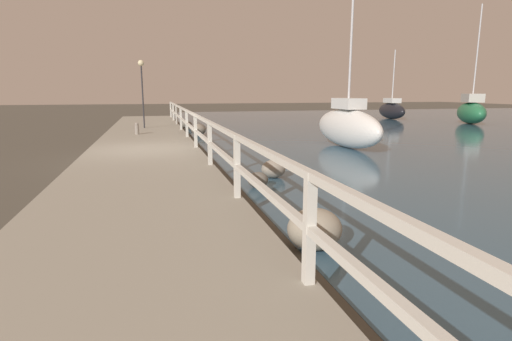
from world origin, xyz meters
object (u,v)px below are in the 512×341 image
Objects in this scene: mooring_bollard at (137,128)px; sailboat_green at (471,111)px; sailboat_white at (348,126)px; sailboat_black at (391,110)px; dock_lamp at (142,76)px.

mooring_bollard is 22.02m from sailboat_green.
mooring_bollard is 0.07× the size of sailboat_green.
sailboat_black is (11.14, 14.10, -0.12)m from sailboat_white.
sailboat_white is (7.97, -3.66, 0.23)m from mooring_bollard.
sailboat_black is (-2.39, 5.66, -0.14)m from sailboat_green.
sailboat_green is at bearing 31.25° from sailboat_white.
dock_lamp is at bearing -150.46° from sailboat_green.
sailboat_green is (21.23, 1.73, -2.03)m from dock_lamp.
sailboat_green reaches higher than sailboat_black.
sailboat_green is 15.94m from sailboat_white.
sailboat_black is at bearing 137.76° from sailboat_green.
sailboat_white reaches higher than dock_lamp.
sailboat_white is (-13.52, -8.44, -0.02)m from sailboat_green.
sailboat_white reaches higher than sailboat_black.
dock_lamp is 0.43× the size of sailboat_green.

